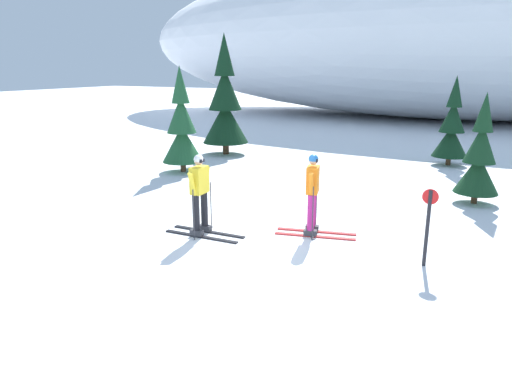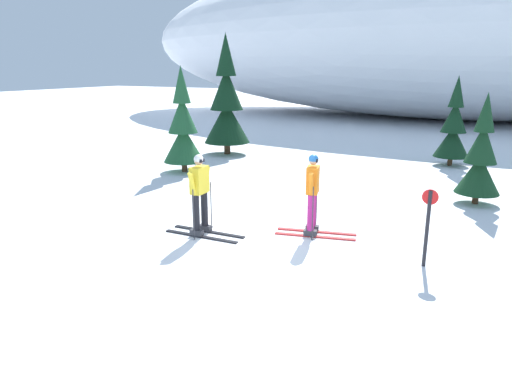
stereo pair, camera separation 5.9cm
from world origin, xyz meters
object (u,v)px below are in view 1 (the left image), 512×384
at_px(skier_yellow_jacket, 200,193).
at_px(pine_tree_center_left, 182,128).
at_px(pine_tree_center, 452,128).
at_px(trail_marker_post, 428,223).
at_px(pine_tree_far_left, 225,105).
at_px(pine_tree_center_right, 479,158).
at_px(skier_orange_jacket, 313,194).

height_order(skier_yellow_jacket, pine_tree_center_left, pine_tree_center_left).
height_order(pine_tree_center, trail_marker_post, pine_tree_center).
xyz_separation_m(skier_yellow_jacket, pine_tree_center_left, (-4.01, 4.99, 0.58)).
bearing_deg(pine_tree_far_left, trail_marker_post, -42.21).
bearing_deg(pine_tree_center_left, pine_tree_center, 33.43).
distance_m(pine_tree_center, trail_marker_post, 9.89).
relative_size(pine_tree_center, pine_tree_center_right, 1.11).
bearing_deg(pine_tree_center, skier_yellow_jacket, -111.53).
height_order(skier_yellow_jacket, pine_tree_center_right, pine_tree_center_right).
bearing_deg(skier_orange_jacket, pine_tree_far_left, 131.13).
distance_m(skier_orange_jacket, pine_tree_center_left, 7.31).
relative_size(pine_tree_far_left, pine_tree_center, 1.49).
relative_size(pine_tree_center_left, trail_marker_post, 2.47).
distance_m(pine_tree_far_left, pine_tree_center_right, 10.17).
height_order(skier_orange_jacket, pine_tree_center_left, pine_tree_center_left).
relative_size(skier_orange_jacket, trail_marker_post, 1.23).
bearing_deg(pine_tree_center, pine_tree_far_left, -168.48).
distance_m(skier_yellow_jacket, pine_tree_center_left, 6.42).
xyz_separation_m(skier_orange_jacket, trail_marker_post, (2.42, -0.63, -0.09)).
distance_m(pine_tree_center_left, pine_tree_center_right, 9.19).
xyz_separation_m(skier_yellow_jacket, pine_tree_center_right, (5.17, 5.30, 0.30)).
relative_size(pine_tree_center_left, pine_tree_center, 1.11).
xyz_separation_m(pine_tree_center_left, pine_tree_center_right, (9.18, 0.31, -0.27)).
distance_m(pine_tree_center, pine_tree_center_right, 5.14).
xyz_separation_m(pine_tree_far_left, pine_tree_center_left, (0.41, -3.60, -0.52)).
bearing_deg(trail_marker_post, pine_tree_center_left, 152.10).
distance_m(skier_yellow_jacket, pine_tree_center, 11.10).
relative_size(skier_orange_jacket, pine_tree_center_right, 0.61).
relative_size(skier_yellow_jacket, pine_tree_center_left, 0.49).
height_order(skier_yellow_jacket, pine_tree_far_left, pine_tree_far_left).
bearing_deg(skier_orange_jacket, skier_yellow_jacket, -153.23).
bearing_deg(trail_marker_post, pine_tree_center, 92.82).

